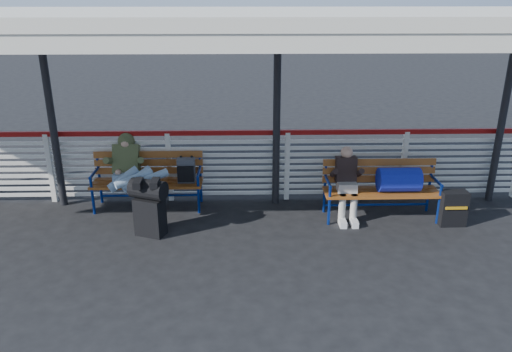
{
  "coord_description": "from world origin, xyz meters",
  "views": [
    {
      "loc": [
        1.27,
        -6.11,
        3.4
      ],
      "look_at": [
        1.45,
        1.0,
        0.76
      ],
      "focal_mm": 35.0,
      "sensor_mm": 36.0,
      "label": 1
    }
  ],
  "objects_px": {
    "traveler_man": "(133,174)",
    "luggage_stack": "(149,205)",
    "bench_left": "(157,174)",
    "bench_right": "(391,181)",
    "suitcase_side": "(453,208)",
    "companion_person": "(347,183)"
  },
  "relations": [
    {
      "from": "luggage_stack",
      "to": "bench_left",
      "type": "bearing_deg",
      "value": 114.24
    },
    {
      "from": "traveler_man",
      "to": "luggage_stack",
      "type": "bearing_deg",
      "value": -62.29
    },
    {
      "from": "traveler_man",
      "to": "companion_person",
      "type": "bearing_deg",
      "value": -2.6
    },
    {
      "from": "bench_left",
      "to": "luggage_stack",
      "type": "bearing_deg",
      "value": -87.08
    },
    {
      "from": "bench_left",
      "to": "bench_right",
      "type": "height_order",
      "value": "same"
    },
    {
      "from": "bench_left",
      "to": "bench_right",
      "type": "bearing_deg",
      "value": -8.01
    },
    {
      "from": "traveler_man",
      "to": "suitcase_side",
      "type": "xyz_separation_m",
      "value": [
        4.94,
        -0.45,
        -0.45
      ]
    },
    {
      "from": "bench_right",
      "to": "luggage_stack",
      "type": "bearing_deg",
      "value": -172.14
    },
    {
      "from": "companion_person",
      "to": "suitcase_side",
      "type": "relative_size",
      "value": 2.07
    },
    {
      "from": "traveler_man",
      "to": "bench_left",
      "type": "bearing_deg",
      "value": 51.78
    },
    {
      "from": "bench_right",
      "to": "suitcase_side",
      "type": "relative_size",
      "value": 3.26
    },
    {
      "from": "traveler_man",
      "to": "suitcase_side",
      "type": "bearing_deg",
      "value": -5.2
    },
    {
      "from": "bench_left",
      "to": "suitcase_side",
      "type": "bearing_deg",
      "value": -10.05
    },
    {
      "from": "luggage_stack",
      "to": "companion_person",
      "type": "xyz_separation_m",
      "value": [
        2.99,
        0.51,
        0.12
      ]
    },
    {
      "from": "bench_right",
      "to": "suitcase_side",
      "type": "bearing_deg",
      "value": -18.15
    },
    {
      "from": "bench_right",
      "to": "suitcase_side",
      "type": "xyz_separation_m",
      "value": [
        0.91,
        -0.3,
        -0.33
      ]
    },
    {
      "from": "bench_left",
      "to": "suitcase_side",
      "type": "height_order",
      "value": "bench_left"
    },
    {
      "from": "bench_right",
      "to": "traveler_man",
      "type": "bearing_deg",
      "value": 177.84
    },
    {
      "from": "bench_left",
      "to": "traveler_man",
      "type": "relative_size",
      "value": 1.13
    },
    {
      "from": "luggage_stack",
      "to": "suitcase_side",
      "type": "height_order",
      "value": "luggage_stack"
    },
    {
      "from": "bench_left",
      "to": "suitcase_side",
      "type": "distance_m",
      "value": 4.73
    },
    {
      "from": "bench_left",
      "to": "companion_person",
      "type": "relative_size",
      "value": 1.57
    }
  ]
}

